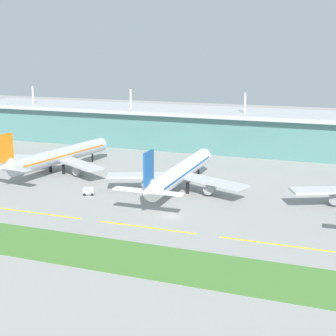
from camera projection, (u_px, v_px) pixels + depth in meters
The scene contains 9 objects.
ground_plane at pixel (171, 217), 144.03m from camera, with size 600.00×600.00×0.00m, color gray.
terminal_building at pixel (247, 131), 233.77m from camera, with size 288.00×34.00×27.56m.
airliner_near at pixel (59, 156), 194.30m from camera, with size 48.30×62.29×18.90m.
airliner_middle at pixel (180, 173), 168.19m from camera, with size 48.80×64.10×18.90m.
taxiway_stripe_mid_west at pixel (39, 213), 146.99m from camera, with size 28.00×0.70×0.04m, color yellow.
taxiway_stripe_centre at pixel (147, 227), 135.38m from camera, with size 28.00×0.70×0.04m, color yellow.
taxiway_stripe_mid_east at pixel (275, 244), 123.77m from camera, with size 28.00×0.70×0.04m, color yellow.
grass_verge at pixel (125, 257), 116.18m from camera, with size 300.00×18.00×0.10m, color #477A33.
baggage_cart at pixel (88, 191), 165.08m from camera, with size 4.01×3.11×2.48m.
Camera 1 is at (47.17, -128.61, 46.62)m, focal length 54.16 mm.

